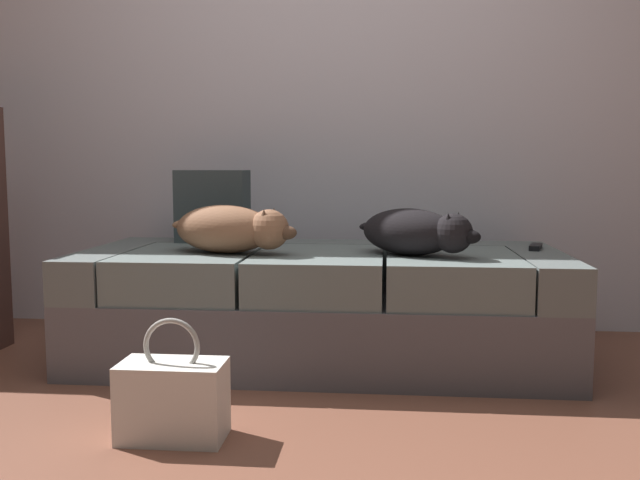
# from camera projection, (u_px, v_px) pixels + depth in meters

# --- Properties ---
(ground_plane) EXTENTS (10.00, 10.00, 0.00)m
(ground_plane) POSITION_uv_depth(u_px,v_px,m) (285.00, 463.00, 1.97)
(ground_plane) COLOR brown
(back_wall) EXTENTS (6.40, 0.10, 2.80)m
(back_wall) POSITION_uv_depth(u_px,v_px,m) (334.00, 55.00, 3.57)
(back_wall) COLOR silver
(back_wall) RESTS_ON ground
(couch) EXTENTS (2.03, 0.91, 0.48)m
(couch) POSITION_uv_depth(u_px,v_px,m) (321.00, 305.00, 3.01)
(couch) COLOR #555258
(couch) RESTS_ON ground
(dog_tan) EXTENTS (0.57, 0.36, 0.20)m
(dog_tan) POSITION_uv_depth(u_px,v_px,m) (232.00, 229.00, 2.87)
(dog_tan) COLOR #8B5C40
(dog_tan) RESTS_ON couch
(dog_dark) EXTENTS (0.52, 0.42, 0.19)m
(dog_dark) POSITION_uv_depth(u_px,v_px,m) (416.00, 232.00, 2.80)
(dog_dark) COLOR black
(dog_dark) RESTS_ON couch
(tv_remote) EXTENTS (0.09, 0.16, 0.02)m
(tv_remote) POSITION_uv_depth(u_px,v_px,m) (536.00, 247.00, 3.01)
(tv_remote) COLOR black
(tv_remote) RESTS_ON couch
(throw_pillow) EXTENTS (0.35, 0.16, 0.34)m
(throw_pillow) POSITION_uv_depth(u_px,v_px,m) (212.00, 207.00, 3.26)
(throw_pillow) COLOR #394447
(throw_pillow) RESTS_ON couch
(handbag) EXTENTS (0.32, 0.18, 0.38)m
(handbag) POSITION_uv_depth(u_px,v_px,m) (173.00, 399.00, 2.13)
(handbag) COLOR silver
(handbag) RESTS_ON ground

